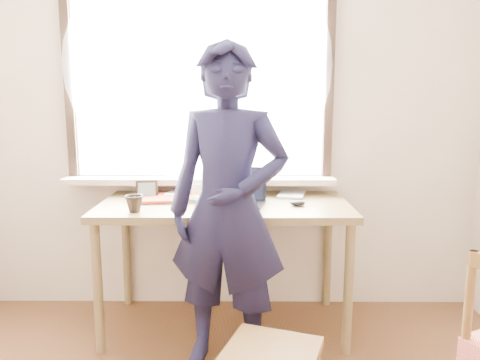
{
  "coord_description": "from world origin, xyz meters",
  "views": [
    {
      "loc": [
        0.1,
        -1.26,
        1.49
      ],
      "look_at": [
        0.09,
        0.95,
        1.1
      ],
      "focal_mm": 35.0,
      "sensor_mm": 36.0,
      "label": 1
    }
  ],
  "objects_px": {
    "mug_dark": "(134,204)",
    "person": "(228,210)",
    "desk": "(225,215)",
    "mug_white": "(199,190)",
    "laptop": "(239,195)"
  },
  "relations": [
    {
      "from": "mug_white",
      "to": "person",
      "type": "relative_size",
      "value": 0.07
    },
    {
      "from": "laptop",
      "to": "mug_white",
      "type": "bearing_deg",
      "value": 147.6
    },
    {
      "from": "desk",
      "to": "mug_dark",
      "type": "xyz_separation_m",
      "value": [
        -0.51,
        -0.26,
        0.13
      ]
    },
    {
      "from": "desk",
      "to": "mug_white",
      "type": "height_order",
      "value": "mug_white"
    },
    {
      "from": "desk",
      "to": "mug_dark",
      "type": "distance_m",
      "value": 0.59
    },
    {
      "from": "desk",
      "to": "person",
      "type": "height_order",
      "value": "person"
    },
    {
      "from": "laptop",
      "to": "mug_white",
      "type": "height_order",
      "value": "laptop"
    },
    {
      "from": "laptop",
      "to": "mug_white",
      "type": "relative_size",
      "value": 2.91
    },
    {
      "from": "mug_white",
      "to": "person",
      "type": "bearing_deg",
      "value": -69.63
    },
    {
      "from": "desk",
      "to": "laptop",
      "type": "height_order",
      "value": "laptop"
    },
    {
      "from": "person",
      "to": "mug_white",
      "type": "bearing_deg",
      "value": 122.21
    },
    {
      "from": "mug_dark",
      "to": "person",
      "type": "bearing_deg",
      "value": -17.44
    },
    {
      "from": "mug_dark",
      "to": "person",
      "type": "height_order",
      "value": "person"
    },
    {
      "from": "person",
      "to": "desk",
      "type": "bearing_deg",
      "value": 106.57
    },
    {
      "from": "laptop",
      "to": "mug_dark",
      "type": "bearing_deg",
      "value": -159.35
    }
  ]
}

